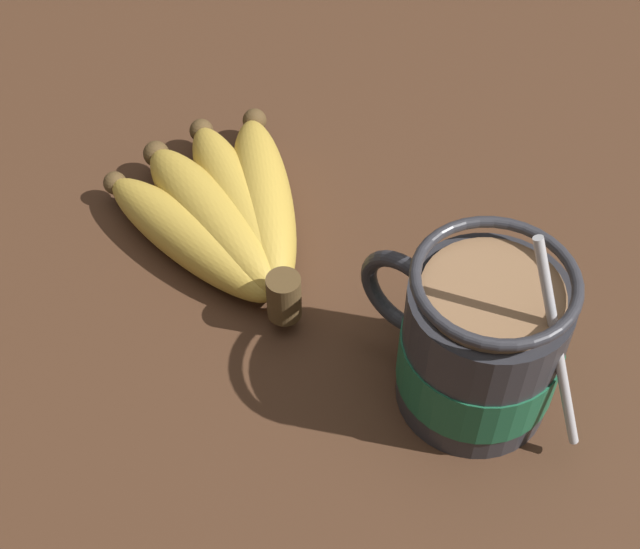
% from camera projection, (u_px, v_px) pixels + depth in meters
% --- Properties ---
extents(table, '(1.05, 1.05, 0.03)m').
position_uv_depth(table, '(422.00, 333.00, 0.54)').
color(table, '#422819').
rests_on(table, ground).
extents(coffee_mug, '(0.14, 0.08, 0.14)m').
position_uv_depth(coffee_mug, '(478.00, 345.00, 0.46)').
color(coffee_mug, '#28282D').
rests_on(coffee_mug, table).
extents(banana_bunch, '(0.17, 0.14, 0.04)m').
position_uv_depth(banana_bunch, '(228.00, 213.00, 0.56)').
color(banana_bunch, '#4C381E').
rests_on(banana_bunch, table).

